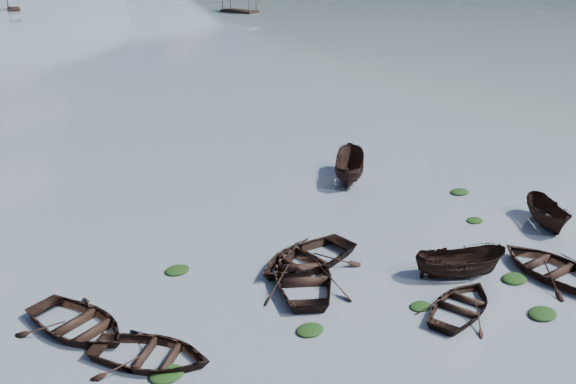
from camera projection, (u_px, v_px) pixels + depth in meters
ground_plane at (481, 353)px, 22.34m from camera, size 2400.00×2400.00×0.00m
rowboat_0 at (151, 361)px, 21.96m from camera, size 5.18×5.28×0.89m
rowboat_1 at (303, 282)px, 26.83m from camera, size 5.63×6.22×1.06m
rowboat_2 at (458, 276)px, 27.33m from camera, size 4.15×3.12×1.51m
rowboat_3 at (551, 274)px, 27.48m from camera, size 3.47×4.84×1.00m
rowboat_4 at (461, 310)px, 24.85m from camera, size 4.66×3.98×0.82m
rowboat_5 at (546, 224)px, 32.06m from camera, size 3.17×3.94×1.45m
rowboat_6 at (79, 330)px, 23.62m from camera, size 4.74×5.50×0.96m
rowboat_7 at (305, 264)px, 28.27m from camera, size 5.45×4.20×1.04m
rowboat_8 at (348, 179)px, 37.86m from camera, size 4.33×4.57×1.77m
weed_clump_0 at (310, 331)px, 23.57m from camera, size 1.07×0.88×0.23m
weed_clump_1 at (420, 307)px, 25.07m from camera, size 0.89×0.72×0.20m
weed_clump_2 at (542, 315)px, 24.54m from camera, size 1.21×0.97×0.26m
weed_clump_3 at (474, 221)px, 32.43m from camera, size 0.88×0.75×0.20m
weed_clump_4 at (514, 280)px, 27.01m from camera, size 1.18×0.94×0.24m
weed_clump_5 at (167, 376)px, 21.22m from camera, size 1.19×0.96×0.25m
weed_clump_6 at (177, 271)px, 27.69m from camera, size 1.09×0.91×0.23m
weed_clump_7 at (459, 193)px, 35.89m from camera, size 1.13×0.90×0.25m
pontoon_centre at (14, 10)px, 116.43m from camera, size 3.21×5.53×1.99m
pontoon_right at (239, 12)px, 113.04m from camera, size 5.03×7.20×2.55m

